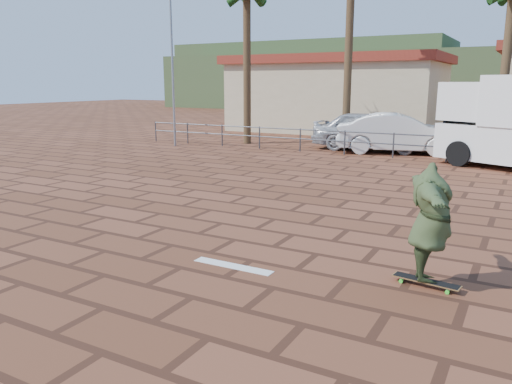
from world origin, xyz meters
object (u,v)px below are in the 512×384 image
car_white (399,133)px  skateboarder (431,223)px  car_silver (371,131)px  longboard (426,281)px

car_white → skateboarder: bearing=179.2°
car_silver → car_white: car_silver is taller
longboard → car_silver: size_ratio=0.20×
longboard → car_silver: 15.27m
skateboarder → car_silver: skateboarder is taller
skateboarder → car_silver: 15.25m
car_silver → longboard: bearing=-162.7°
longboard → car_silver: bearing=117.1°
longboard → car_white: 14.57m
longboard → car_white: car_white is taller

